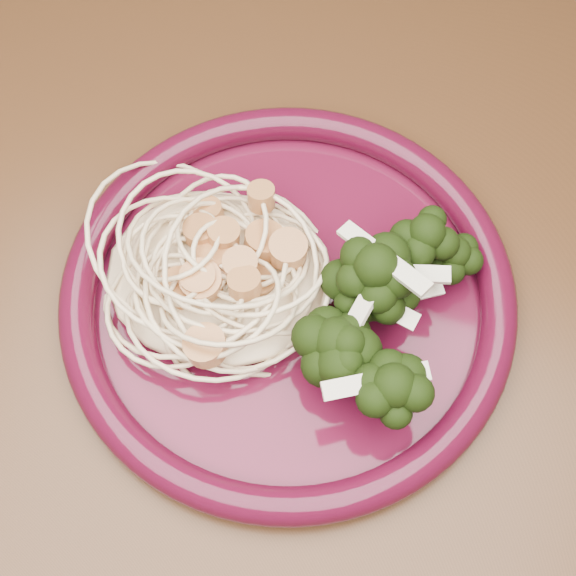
{
  "coord_description": "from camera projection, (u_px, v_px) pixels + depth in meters",
  "views": [
    {
      "loc": [
        0.02,
        -0.21,
        1.22
      ],
      "look_at": [
        -0.04,
        0.01,
        0.77
      ],
      "focal_mm": 50.0,
      "sensor_mm": 36.0,
      "label": 1
    }
  ],
  "objects": [
    {
      "name": "dining_table",
      "position": [
        337.0,
        378.0,
        0.6
      ],
      "size": [
        1.2,
        0.8,
        0.75
      ],
      "color": "#472814",
      "rests_on": "ground"
    },
    {
      "name": "dinner_plate",
      "position": [
        288.0,
        295.0,
        0.51
      ],
      "size": [
        0.29,
        0.29,
        0.02
      ],
      "rotation": [
        0.0,
        0.0,
        0.01
      ],
      "color": "#440A1E",
      "rests_on": "dining_table"
    },
    {
      "name": "broccoli_pile",
      "position": [
        380.0,
        301.0,
        0.48
      ],
      "size": [
        0.09,
        0.15,
        0.05
      ],
      "primitive_type": "ellipsoid",
      "rotation": [
        0.0,
        0.0,
        0.01
      ],
      "color": "black",
      "rests_on": "dinner_plate"
    },
    {
      "name": "onion_garnish",
      "position": [
        386.0,
        276.0,
        0.45
      ],
      "size": [
        0.07,
        0.1,
        0.06
      ],
      "primitive_type": null,
      "rotation": [
        0.0,
        0.0,
        0.01
      ],
      "color": "beige",
      "rests_on": "broccoli_pile"
    },
    {
      "name": "spaghetti_pile",
      "position": [
        216.0,
        269.0,
        0.5
      ],
      "size": [
        0.14,
        0.13,
        0.03
      ],
      "primitive_type": "ellipsoid",
      "rotation": [
        0.0,
        0.0,
        0.01
      ],
      "color": "beige",
      "rests_on": "dinner_plate"
    },
    {
      "name": "scallop_cluster",
      "position": [
        211.0,
        239.0,
        0.47
      ],
      "size": [
        0.13,
        0.13,
        0.04
      ],
      "primitive_type": null,
      "rotation": [
        0.0,
        0.0,
        0.01
      ],
      "color": "tan",
      "rests_on": "spaghetti_pile"
    }
  ]
}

